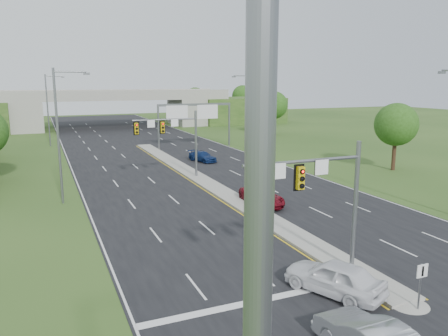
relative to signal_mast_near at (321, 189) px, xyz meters
name	(u,v)px	position (x,y,z in m)	size (l,w,h in m)	color
ground	(351,271)	(2.26, 0.07, -4.73)	(240.00, 240.00, 0.00)	#2B481A
road	(170,161)	(2.26, 35.07, -4.72)	(24.00, 160.00, 0.02)	black
median	(203,180)	(2.26, 23.07, -4.63)	(2.00, 54.00, 0.16)	gray
median_nose	(409,303)	(2.26, -3.93, -4.63)	(2.00, 2.00, 0.16)	gray
lane_markings	(180,171)	(1.66, 28.99, -4.70)	(23.72, 160.00, 0.01)	gold
signal_mast_near	(321,189)	(0.00, 0.00, 0.00)	(6.62, 0.60, 7.00)	slate
signal_mast_far	(175,134)	(0.00, 25.00, 0.00)	(6.62, 0.60, 7.00)	slate
keep_right_sign	(421,279)	(2.26, -4.45, -3.21)	(0.60, 0.13, 2.20)	slate
sign_gantry	(194,113)	(8.95, 44.99, 0.51)	(11.58, 0.44, 6.67)	slate
overpass	(112,111)	(2.26, 80.07, -1.17)	(80.00, 14.00, 8.10)	gray
lightpole_l_mid	(60,130)	(-11.03, 20.07, 1.38)	(2.85, 0.25, 11.00)	slate
lightpole_l_far	(49,107)	(-11.03, 55.07, 1.38)	(2.85, 0.25, 11.00)	slate
lightpole_r_far	(248,108)	(15.56, 40.07, 1.38)	(2.85, 0.25, 11.00)	slate
tree_r_near	(396,125)	(24.26, 20.07, 0.45)	(4.80, 4.80, 7.60)	#382316
tree_r_mid	(274,105)	(28.26, 55.07, 0.78)	(5.20, 5.20, 8.12)	#382316
tree_back_c	(195,98)	(26.26, 94.07, 0.78)	(5.60, 5.60, 8.32)	#382316
tree_back_d	(243,96)	(40.26, 94.07, 1.11)	(6.00, 6.00, 8.85)	#382316
car_white	(334,277)	(-0.20, -1.64, -3.88)	(1.95, 4.84, 1.65)	silver
car_far_a	(262,196)	(3.76, 13.22, -4.00)	(2.35, 5.09, 1.42)	maroon
car_far_b	(203,156)	(6.05, 33.51, -4.07)	(1.77, 4.35, 1.26)	#0D2050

